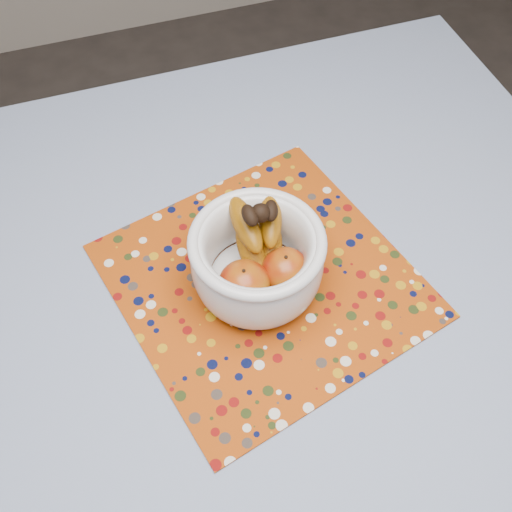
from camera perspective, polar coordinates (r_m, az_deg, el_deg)
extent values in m
plane|color=#2D2826|center=(1.61, 0.34, -20.68)|extent=(4.00, 4.00, 0.00)
cube|color=brown|center=(0.92, 0.57, -9.19)|extent=(1.20, 1.20, 0.04)
cylinder|color=brown|center=(1.65, 11.97, 6.41)|extent=(0.06, 0.06, 0.71)
cylinder|color=brown|center=(1.63, 23.10, -8.08)|extent=(0.04, 0.04, 0.43)
cube|color=slate|center=(0.90, 0.58, -8.49)|extent=(1.32, 1.32, 0.01)
cube|color=#973808|center=(0.95, 0.76, -2.32)|extent=(0.52, 0.52, 0.00)
cylinder|color=silver|center=(0.94, 0.10, -2.54)|extent=(0.10, 0.10, 0.01)
cylinder|color=silver|center=(0.93, 0.10, -2.20)|extent=(0.15, 0.15, 0.01)
torus|color=silver|center=(0.85, 0.11, 1.39)|extent=(0.20, 0.20, 0.02)
ellipsoid|color=maroon|center=(0.88, -1.14, -2.71)|extent=(0.08, 0.08, 0.07)
ellipsoid|color=maroon|center=(0.90, 2.79, -1.35)|extent=(0.07, 0.07, 0.07)
sphere|color=black|center=(0.85, 0.43, 4.12)|extent=(0.03, 0.03, 0.03)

